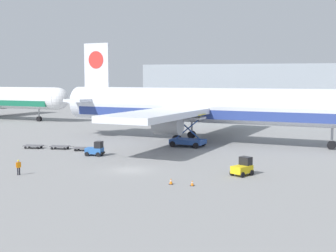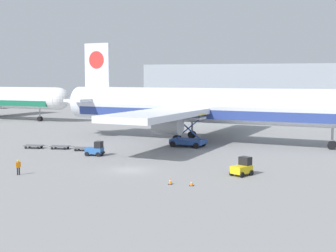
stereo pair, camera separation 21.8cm
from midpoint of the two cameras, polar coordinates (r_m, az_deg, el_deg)
name	(u,v)px [view 1 (the left image)]	position (r m, az deg, el deg)	size (l,w,h in m)	color
ground_plane	(131,170)	(54.31, -4.60, -5.39)	(400.00, 400.00, 0.00)	gray
terminal_building	(329,93)	(121.27, 19.02, 3.81)	(90.00, 18.20, 14.00)	#9EA8B2
airplane_main	(203,107)	(78.21, 4.23, 2.35)	(57.57, 48.65, 17.00)	silver
scissor_lift_loader	(188,134)	(72.67, 2.37, -0.98)	(5.67, 4.20, 5.08)	#284C99
baggage_tug_foreground	(243,167)	(51.76, 9.00, -5.01)	(2.57, 2.82, 2.00)	yellow
baggage_tug_mid	(96,149)	(64.83, -8.92, -2.83)	(2.47, 1.66, 2.00)	#2D66B7
baggage_dolly_lead	(33,146)	(73.72, -16.16, -2.34)	(3.75, 1.73, 0.48)	#56565B
baggage_dolly_second	(60,146)	(71.98, -13.13, -2.45)	(3.75, 1.73, 0.48)	#56565B
baggage_dolly_third	(83,148)	(69.61, -10.36, -2.67)	(3.75, 1.73, 0.48)	#56565B
ground_crew_near	(18,166)	(53.85, -17.88, -4.68)	(0.40, 0.47, 1.69)	black
traffic_cone_near	(171,181)	(46.99, 0.23, -6.76)	(0.40, 0.40, 0.63)	black
traffic_cone_far	(192,183)	(46.45, 2.84, -6.97)	(0.40, 0.40, 0.55)	black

